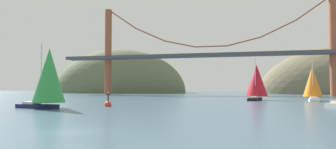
{
  "coord_description": "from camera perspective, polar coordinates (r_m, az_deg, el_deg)",
  "views": [
    {
      "loc": [
        11.77,
        -19.05,
        3.2
      ],
      "look_at": [
        0.0,
        27.94,
        5.19
      ],
      "focal_mm": 32.02,
      "sensor_mm": 36.0,
      "label": 1
    }
  ],
  "objects": [
    {
      "name": "ground_plane",
      "position": [
        22.62,
        -17.76,
        -10.37
      ],
      "size": [
        360.0,
        360.0,
        0.0
      ],
      "primitive_type": "plane",
      "color": "#426075"
    },
    {
      "name": "headland_left",
      "position": [
        167.93,
        -9.39,
        -3.41
      ],
      "size": [
        75.0,
        44.0,
        47.75
      ],
      "primitive_type": "ellipsoid",
      "color": "#5B6647",
      "rests_on": "ground_plane"
    },
    {
      "name": "suspension_bridge",
      "position": [
        115.41,
        8.14,
        4.2
      ],
      "size": [
        120.88,
        6.0,
        35.56
      ],
      "color": "brown",
      "rests_on": "ground_plane"
    },
    {
      "name": "sailboat_crimson_sail",
      "position": [
        75.81,
        16.51,
        -1.23
      ],
      "size": [
        6.18,
        9.32,
        10.08
      ],
      "color": "black",
      "rests_on": "ground_plane"
    },
    {
      "name": "sailboat_green_sail",
      "position": [
        47.27,
        -21.79,
        -0.38
      ],
      "size": [
        8.44,
        5.29,
        9.69
      ],
      "color": "#191E4C",
      "rests_on": "ground_plane"
    },
    {
      "name": "sailboat_orange_sail",
      "position": [
        75.35,
        25.79,
        -1.45
      ],
      "size": [
        4.6,
        7.3,
        8.93
      ],
      "color": "white",
      "rests_on": "ground_plane"
    },
    {
      "name": "channel_buoy",
      "position": [
        49.86,
        -11.33,
        -5.56
      ],
      "size": [
        1.1,
        1.1,
        2.64
      ],
      "color": "red",
      "rests_on": "ground_plane"
    }
  ]
}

